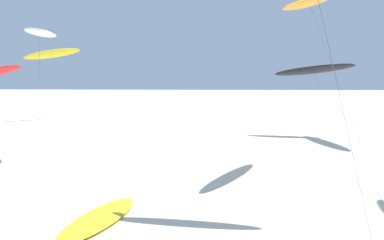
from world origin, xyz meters
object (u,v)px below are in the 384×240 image
Objects in this scene: flying_kite_1 at (53,54)px; flying_kite_5 at (39,33)px; flying_kite_9 at (314,70)px; grounded_kite_1 at (99,218)px; flying_kite_3 at (309,2)px.

flying_kite_5 reaches higher than flying_kite_1.
flying_kite_5 is 1.27× the size of flying_kite_9.
grounded_kite_1 is at bearing -68.60° from flying_kite_1.
flying_kite_3 is 1.18× the size of flying_kite_5.
flying_kite_5 is at bearing 163.92° from flying_kite_3.
flying_kite_9 is at bearing 76.96° from flying_kite_3.
flying_kite_5 is (7.72, -24.88, 0.62)m from flying_kite_1.
flying_kite_3 is 1.75× the size of grounded_kite_1.
grounded_kite_1 is at bearing -61.89° from flying_kite_5.
flying_kite_9 is at bearing 28.28° from flying_kite_5.
flying_kite_9 is (3.92, 16.94, -3.87)m from flying_kite_3.
flying_kite_3 is 17.07m from grounded_kite_1.
grounded_kite_1 is at bearing -118.60° from flying_kite_9.
flying_kite_9 reaches higher than grounded_kite_1.
flying_kite_3 is at bearing -49.50° from flying_kite_1.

